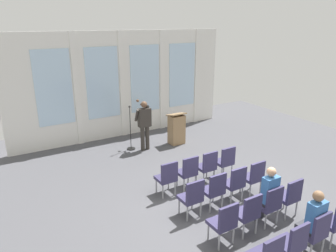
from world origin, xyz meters
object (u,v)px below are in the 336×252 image
chair_r3_c2 (315,231)px  chair_r0_c1 (188,170)px  chair_r0_c0 (167,176)px  audience_r3_c2 (313,219)px  chair_r0_c3 (225,160)px  chair_r2_c2 (270,203)px  chair_r1_c0 (192,196)px  chair_r2_c3 (289,195)px  lectern (177,129)px  audience_r2_c2 (268,193)px  chair_r1_c1 (214,189)px  mic_stand (131,140)px  chair_r1_c3 (254,176)px  chair_r3_c1 (292,242)px  chair_r0_c2 (207,165)px  chair_r3_c3 (335,220)px  chair_r2_c1 (248,212)px  chair_r1_c2 (235,182)px  speaker (144,122)px  chair_r2_c0 (224,221)px

chair_r3_c2 → chair_r0_c1: bearing=100.9°
chair_r0_c0 → audience_r3_c2: 3.42m
chair_r0_c3 → chair_r2_c2: (-0.63, -2.17, 0.00)m
chair_r1_c0 → chair_r2_c3: size_ratio=1.00×
audience_r3_c2 → chair_r0_c0: bearing=111.6°
chair_r2_c2 → chair_r3_c2: same height
lectern → audience_r2_c2: size_ratio=0.86×
chair_r1_c1 → mic_stand: bearing=92.0°
chair_r1_c3 → chair_r2_c2: same height
chair_r3_c1 → chair_r2_c3: bearing=40.8°
chair_r0_c2 → chair_r3_c3: 3.32m
mic_stand → chair_r2_c1: bearing=-88.4°
chair_r2_c1 → chair_r3_c3: same height
chair_r2_c2 → audience_r3_c2: audience_r3_c2 is taller
chair_r0_c0 → chair_r3_c3: bearing=-59.9°
lectern → chair_r2_c2: bearing=-99.6°
chair_r0_c0 → chair_r1_c2: size_ratio=1.00×
mic_stand → chair_r0_c3: 3.55m
chair_r1_c1 → audience_r2_c2: 1.21m
chair_r0_c0 → chair_r0_c3: 1.89m
chair_r0_c1 → mic_stand: bearing=92.7°
chair_r1_c1 → chair_r1_c2: 0.63m
chair_r0_c3 → chair_r1_c3: 1.09m
chair_r0_c2 → audience_r2_c2: bearing=-90.0°
chair_r3_c1 → chair_r1_c3: bearing=59.9°
chair_r0_c3 → chair_r3_c2: same height
speaker → chair_r3_c3: bearing=-80.9°
chair_r1_c2 → chair_r2_c0: (-1.26, -1.09, 0.00)m
chair_r0_c2 → chair_r3_c3: size_ratio=1.00×
mic_stand → audience_r2_c2: 5.42m
chair_r3_c2 → chair_r0_c2: bearing=90.0°
chair_r1_c0 → chair_r3_c2: size_ratio=1.00×
chair_r2_c1 → audience_r2_c2: audience_r2_c2 is taller
chair_r1_c2 → audience_r2_c2: audience_r2_c2 is taller
chair_r2_c2 → audience_r3_c2: (0.00, -1.01, 0.21)m
chair_r2_c3 → chair_r2_c2: bearing=180.0°
chair_r1_c0 → chair_r2_c1: same height
mic_stand → chair_r3_c1: mic_stand is taller
mic_stand → chair_r3_c3: (1.41, -6.51, 0.20)m
chair_r3_c1 → chair_r3_c2: 0.63m
chair_r1_c2 → chair_r2_c0: size_ratio=1.00×
mic_stand → chair_r2_c2: mic_stand is taller
chair_r3_c1 → chair_r0_c0: bearing=100.9°
chair_r0_c1 → chair_r1_c3: same height
speaker → chair_r0_c3: (1.01, -3.00, -0.46)m
chair_r0_c3 → audience_r3_c2: size_ratio=0.70×
chair_r3_c2 → chair_r1_c0: bearing=120.1°
chair_r0_c3 → chair_r2_c2: 2.26m
audience_r3_c2 → speaker: bearing=93.5°
chair_r1_c1 → chair_r1_c2: size_ratio=1.00×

